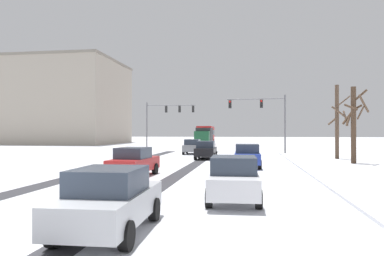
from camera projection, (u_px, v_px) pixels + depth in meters
The scene contains 16 objects.
wheel_track_left_lane at pixel (190, 168), 24.75m from camera, with size 0.93×39.42×0.01m, color #38383D.
wheel_track_right_lane at pixel (114, 166), 25.59m from camera, with size 1.17×39.42×0.01m, color #38383D.
sidewalk_kerb_right at pixel (340, 172), 21.54m from camera, with size 4.00×39.42×0.12m, color white.
traffic_signal_near_right at pixel (264, 112), 39.75m from camera, with size 6.41×0.59×6.50m.
traffic_signal_far_left at pixel (166, 115), 49.71m from camera, with size 6.88×0.76×6.50m.
car_grey_lead at pixel (192, 147), 39.58m from camera, with size 1.92×4.14×1.62m.
car_black_second at pixel (206, 150), 32.60m from camera, with size 1.89×4.13×1.62m.
car_blue_third at pixel (247, 156), 25.03m from camera, with size 1.89×4.13×1.62m.
car_red_fourth at pixel (134, 162), 19.96m from camera, with size 2.02×4.19×1.62m.
car_white_fifth at pixel (234, 178), 12.94m from camera, with size 1.94×4.15×1.62m.
car_silver_sixth at pixel (110, 200), 8.90m from camera, with size 1.92×4.14×1.62m.
bus_oncoming at pixel (206, 134), 65.79m from camera, with size 2.99×11.09×3.38m.
box_truck_delivery at pixel (204, 137), 54.53m from camera, with size 2.42×7.44×3.02m.
bare_tree_sidewalk_mid at pixel (354, 122), 28.19m from camera, with size 2.06×2.22×6.01m.
bare_tree_sidewalk_far at pixel (338, 121), 32.75m from camera, with size 1.97×2.24×6.75m.
office_building_far_left_block at pixel (54, 103), 73.91m from camera, with size 27.02×20.03×16.71m.
Camera 1 is at (4.89, -6.54, 2.52)m, focal length 33.67 mm.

